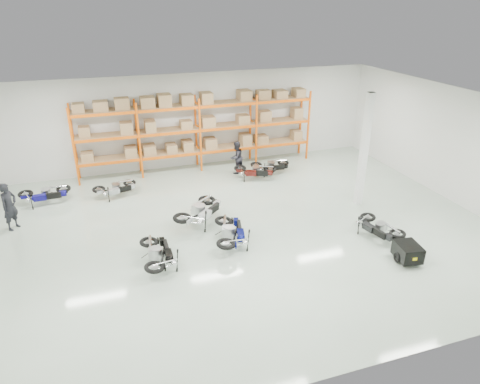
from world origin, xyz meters
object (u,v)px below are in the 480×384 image
object	(u,v)px
moto_back_c	(271,163)
moto_back_a	(44,191)
moto_back_b	(116,186)
person_left	(9,206)
moto_silver_left	(201,208)
moto_back_d	(255,168)
moto_blue_centre	(231,229)
trailer	(408,252)
moto_black_far_left	(158,250)
moto_touring_right	(378,224)
person_back	(236,157)

from	to	relation	value
moto_back_c	moto_back_a	bearing A→B (deg)	96.22
moto_back_b	person_left	world-z (taller)	person_left
moto_silver_left	person_left	size ratio (longest dim) A/B	1.13
moto_silver_left	moto_back_d	world-z (taller)	moto_silver_left
moto_silver_left	moto_blue_centre	bearing A→B (deg)	155.03
moto_blue_centre	moto_back_d	xyz separation A→B (m)	(2.73, 5.17, -0.05)
trailer	moto_back_d	distance (m)	8.24
moto_back_a	moto_back_d	distance (m)	8.98
moto_back_c	moto_black_far_left	bearing A→B (deg)	139.75
moto_blue_centre	moto_touring_right	size ratio (longest dim) A/B	1.13
moto_touring_right	moto_back_c	size ratio (longest dim) A/B	1.02
moto_back_c	person_left	xyz separation A→B (m)	(-10.87, -2.09, 0.39)
moto_back_c	person_left	bearing A→B (deg)	106.09
moto_back_a	person_left	bearing A→B (deg)	151.26
moto_blue_centre	moto_touring_right	distance (m)	5.08
moto_back_a	moto_back_c	world-z (taller)	moto_back_a
trailer	moto_back_a	world-z (taller)	moto_back_a
moto_touring_right	trailer	xyz separation A→B (m)	(0.00, -1.60, -0.15)
moto_blue_centre	moto_black_far_left	bearing A→B (deg)	25.11
trailer	moto_back_d	bearing A→B (deg)	114.64
trailer	moto_back_c	world-z (taller)	moto_back_c
person_back	moto_black_far_left	bearing A→B (deg)	22.22
moto_black_far_left	moto_back_c	size ratio (longest dim) A/B	1.10
moto_back_b	person_left	distance (m)	4.09
moto_back_c	person_back	distance (m)	1.67
moto_touring_right	moto_back_d	xyz separation A→B (m)	(-2.22, 6.33, 0.01)
moto_back_a	trailer	bearing A→B (deg)	-128.96
moto_blue_centre	moto_back_d	world-z (taller)	moto_blue_centre
moto_touring_right	moto_back_a	bearing A→B (deg)	138.67
moto_black_far_left	moto_back_b	xyz separation A→B (m)	(-0.95, 5.72, -0.06)
moto_touring_right	moto_back_b	xyz separation A→B (m)	(-8.42, 6.35, -0.02)
moto_back_c	person_left	world-z (taller)	person_left
moto_blue_centre	person_left	size ratio (longest dim) A/B	1.05
moto_silver_left	person_back	xyz separation A→B (m)	(2.78, 4.35, 0.16)
moto_blue_centre	person_back	distance (m)	6.54
moto_black_far_left	trailer	xyz separation A→B (m)	(7.47, -2.23, -0.19)
moto_back_a	moto_back_c	xyz separation A→B (m)	(9.94, 0.18, -0.03)
moto_silver_left	trailer	distance (m)	7.22
moto_silver_left	moto_black_far_left	size ratio (longest dim) A/B	1.12
person_back	person_left	bearing A→B (deg)	-16.89
moto_black_far_left	moto_back_c	world-z (taller)	moto_black_far_left
moto_touring_right	person_left	world-z (taller)	person_left
moto_back_a	person_back	world-z (taller)	person_back
moto_blue_centre	moto_silver_left	distance (m)	1.92
moto_silver_left	moto_back_d	distance (m)	4.75
moto_touring_right	moto_back_b	bearing A→B (deg)	132.06
moto_back_c	person_back	world-z (taller)	person_back
person_back	moto_silver_left	bearing A→B (deg)	24.55
moto_back_b	moto_back_d	xyz separation A→B (m)	(6.20, -0.02, 0.03)
moto_back_d	person_back	bearing A→B (deg)	52.39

